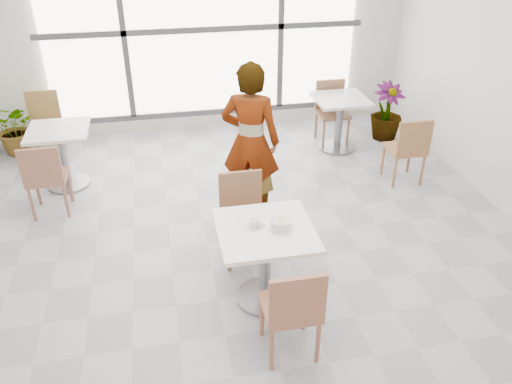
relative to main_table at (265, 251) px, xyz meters
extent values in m
plane|color=#9E9EA5|center=(-0.04, 0.49, -0.52)|extent=(7.00, 7.00, 0.00)
plane|color=silver|center=(-0.04, 3.99, 0.98)|extent=(6.00, 0.00, 6.00)
cube|color=white|center=(-0.04, 3.93, 0.98)|extent=(4.40, 0.04, 2.40)
cube|color=#3F3F42|center=(-0.04, 3.90, 0.98)|extent=(4.60, 0.05, 0.08)
cube|color=#3F3F42|center=(-1.14, 3.90, 0.98)|extent=(0.08, 0.05, 2.40)
cube|color=#3F3F42|center=(1.06, 3.90, 0.98)|extent=(0.08, 0.05, 2.40)
cube|color=#3F3F42|center=(-0.04, 3.90, -0.24)|extent=(4.60, 0.05, 0.08)
cube|color=white|center=(0.00, 0.00, 0.21)|extent=(0.80, 0.80, 0.04)
cylinder|color=gray|center=(0.00, 0.00, -0.17)|extent=(0.10, 0.10, 0.71)
cylinder|color=gray|center=(0.00, 0.00, -0.51)|extent=(0.52, 0.52, 0.03)
cube|color=#A46348|center=(0.06, -0.61, -0.09)|extent=(0.42, 0.42, 0.04)
cube|color=#A46348|center=(0.06, -0.80, 0.14)|extent=(0.42, 0.04, 0.42)
cylinder|color=#A46348|center=(0.24, -0.43, -0.32)|extent=(0.04, 0.04, 0.41)
cylinder|color=#A46348|center=(0.24, -0.79, -0.32)|extent=(0.04, 0.04, 0.41)
cylinder|color=#A46348|center=(-0.12, -0.43, -0.32)|extent=(0.04, 0.04, 0.41)
cylinder|color=#A46348|center=(-0.12, -0.79, -0.32)|extent=(0.04, 0.04, 0.41)
cube|color=brown|center=(-0.07, 0.62, -0.09)|extent=(0.42, 0.42, 0.04)
cube|color=brown|center=(-0.07, 0.81, 0.14)|extent=(0.42, 0.04, 0.42)
cylinder|color=brown|center=(-0.25, 0.44, -0.32)|extent=(0.04, 0.04, 0.41)
cylinder|color=brown|center=(-0.25, 0.80, -0.32)|extent=(0.04, 0.04, 0.41)
cylinder|color=brown|center=(0.11, 0.44, -0.32)|extent=(0.04, 0.04, 0.41)
cylinder|color=brown|center=(0.11, 0.80, -0.32)|extent=(0.04, 0.04, 0.41)
cylinder|color=silver|center=(0.13, -0.02, 0.23)|extent=(0.21, 0.21, 0.01)
cylinder|color=silver|center=(0.13, -0.02, 0.27)|extent=(0.16, 0.16, 0.07)
torus|color=silver|center=(0.13, -0.02, 0.31)|extent=(0.16, 0.16, 0.01)
cylinder|color=tan|center=(0.13, -0.02, 0.27)|extent=(0.14, 0.14, 0.05)
cylinder|color=beige|center=(0.11, -0.04, 0.30)|extent=(0.03, 0.03, 0.02)
cylinder|color=beige|center=(0.12, -0.01, 0.31)|extent=(0.03, 0.03, 0.02)
cylinder|color=#F8DFA0|center=(0.15, -0.06, 0.31)|extent=(0.03, 0.03, 0.01)
cylinder|color=beige|center=(0.14, -0.05, 0.31)|extent=(0.03, 0.03, 0.01)
cylinder|color=beige|center=(0.12, -0.04, 0.31)|extent=(0.03, 0.03, 0.02)
cylinder|color=beige|center=(0.12, -0.02, 0.31)|extent=(0.03, 0.03, 0.01)
cylinder|color=#F0E89B|center=(0.12, -0.02, 0.31)|extent=(0.03, 0.03, 0.02)
cylinder|color=#F1E69B|center=(0.13, -0.02, 0.31)|extent=(0.03, 0.03, 0.02)
cylinder|color=#F2E89C|center=(0.14, -0.02, 0.31)|extent=(0.03, 0.03, 0.02)
cylinder|color=beige|center=(0.12, 0.02, 0.31)|extent=(0.03, 0.03, 0.01)
cylinder|color=beige|center=(0.15, -0.04, 0.31)|extent=(0.03, 0.03, 0.02)
cylinder|color=silver|center=(-0.09, 0.04, 0.23)|extent=(0.13, 0.13, 0.01)
cylinder|color=silver|center=(-0.09, 0.04, 0.27)|extent=(0.08, 0.08, 0.06)
torus|color=silver|center=(-0.04, 0.04, 0.27)|extent=(0.05, 0.01, 0.05)
cylinder|color=black|center=(-0.09, 0.04, 0.29)|extent=(0.07, 0.07, 0.00)
cube|color=#ABACB0|center=(-0.04, 0.02, 0.24)|extent=(0.09, 0.05, 0.00)
sphere|color=#ABACB0|center=(0.00, 0.04, 0.24)|extent=(0.02, 0.02, 0.02)
imported|color=black|center=(0.15, 1.47, 0.34)|extent=(0.74, 0.62, 1.73)
cube|color=white|center=(-1.96, 2.51, 0.21)|extent=(0.70, 0.70, 0.04)
cylinder|color=slate|center=(-1.96, 2.51, -0.17)|extent=(0.10, 0.10, 0.71)
cylinder|color=slate|center=(-1.96, 2.51, -0.51)|extent=(0.52, 0.52, 0.03)
cube|color=silver|center=(1.66, 2.87, 0.21)|extent=(0.70, 0.70, 0.04)
cylinder|color=slate|center=(1.66, 2.87, -0.17)|extent=(0.10, 0.10, 0.71)
cylinder|color=slate|center=(1.66, 2.87, -0.51)|extent=(0.52, 0.52, 0.03)
cube|color=#905B45|center=(-2.05, 1.91, -0.09)|extent=(0.42, 0.42, 0.04)
cube|color=#905B45|center=(-2.05, 1.72, 0.14)|extent=(0.42, 0.04, 0.42)
cylinder|color=#905B45|center=(-1.87, 2.09, -0.32)|extent=(0.04, 0.04, 0.41)
cylinder|color=#905B45|center=(-1.87, 1.73, -0.32)|extent=(0.04, 0.04, 0.41)
cylinder|color=#905B45|center=(-2.23, 2.09, -0.32)|extent=(0.04, 0.04, 0.41)
cylinder|color=#905B45|center=(-2.23, 1.73, -0.32)|extent=(0.04, 0.04, 0.41)
cube|color=olive|center=(-2.31, 3.41, -0.09)|extent=(0.42, 0.42, 0.04)
cube|color=olive|center=(-2.31, 3.60, 0.14)|extent=(0.42, 0.04, 0.42)
cylinder|color=olive|center=(-2.49, 3.23, -0.32)|extent=(0.04, 0.04, 0.41)
cylinder|color=olive|center=(-2.49, 3.59, -0.32)|extent=(0.04, 0.04, 0.41)
cylinder|color=olive|center=(-2.13, 3.23, -0.32)|extent=(0.04, 0.04, 0.41)
cylinder|color=olive|center=(-2.13, 3.59, -0.32)|extent=(0.04, 0.04, 0.41)
cube|color=#915F37|center=(2.14, 1.82, -0.09)|extent=(0.42, 0.42, 0.04)
cube|color=#915F37|center=(2.14, 1.63, 0.14)|extent=(0.42, 0.04, 0.42)
cylinder|color=#915F37|center=(2.32, 2.00, -0.32)|extent=(0.04, 0.04, 0.41)
cylinder|color=#915F37|center=(2.32, 1.64, -0.32)|extent=(0.04, 0.04, 0.41)
cylinder|color=#915F37|center=(1.96, 2.00, -0.32)|extent=(0.04, 0.04, 0.41)
cylinder|color=#915F37|center=(1.96, 1.64, -0.32)|extent=(0.04, 0.04, 0.41)
cube|color=brown|center=(1.65, 3.10, -0.09)|extent=(0.42, 0.42, 0.04)
cube|color=brown|center=(1.65, 3.29, 0.14)|extent=(0.42, 0.04, 0.42)
cylinder|color=brown|center=(1.47, 2.92, -0.32)|extent=(0.04, 0.04, 0.41)
cylinder|color=brown|center=(1.47, 3.28, -0.32)|extent=(0.04, 0.04, 0.41)
cylinder|color=brown|center=(1.83, 2.92, -0.32)|extent=(0.04, 0.04, 0.41)
cylinder|color=brown|center=(1.83, 3.28, -0.32)|extent=(0.04, 0.04, 0.41)
imported|color=#488543|center=(-2.72, 3.61, -0.16)|extent=(0.76, 0.69, 0.72)
imported|color=#578A45|center=(2.46, 3.07, -0.11)|extent=(0.54, 0.54, 0.83)
camera|label=1|loc=(-0.77, -3.46, 2.64)|focal=36.27mm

